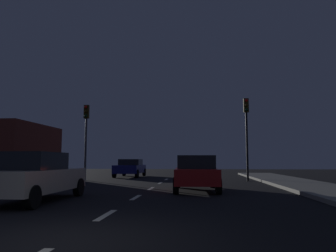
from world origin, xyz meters
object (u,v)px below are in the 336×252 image
object	(u,v)px
car_stopped_ahead	(196,173)
traffic_signal_right	(247,123)
car_oncoming_far	(130,168)
traffic_signal_left	(86,127)
car_adjacent_lane	(35,176)

from	to	relation	value
car_stopped_ahead	traffic_signal_right	bearing A→B (deg)	64.96
traffic_signal_right	car_stopped_ahead	size ratio (longest dim) A/B	1.25
traffic_signal_right	car_oncoming_far	size ratio (longest dim) A/B	1.19
traffic_signal_left	car_stopped_ahead	distance (m)	10.44
car_stopped_ahead	car_adjacent_lane	distance (m)	6.63
traffic_signal_left	traffic_signal_right	size ratio (longest dim) A/B	0.95
traffic_signal_right	car_adjacent_lane	world-z (taller)	traffic_signal_right
car_adjacent_lane	car_oncoming_far	size ratio (longest dim) A/B	1.01
traffic_signal_left	car_oncoming_far	world-z (taller)	traffic_signal_left
traffic_signal_left	car_adjacent_lane	bearing A→B (deg)	-78.55
traffic_signal_right	car_oncoming_far	world-z (taller)	traffic_signal_right
traffic_signal_left	car_stopped_ahead	world-z (taller)	traffic_signal_left
traffic_signal_left	traffic_signal_right	xyz separation A→B (m)	(10.56, 0.00, 0.17)
traffic_signal_right	car_stopped_ahead	distance (m)	8.15
car_adjacent_lane	traffic_signal_left	bearing A→B (deg)	101.45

